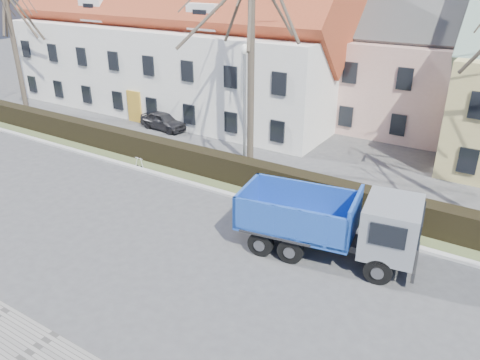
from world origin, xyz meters
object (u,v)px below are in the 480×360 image
Objects in this scene: dump_truck at (320,221)px; cart_frame at (136,162)px; streetlight at (245,113)px; parked_car_a at (164,121)px.

cart_frame is at bearing 159.59° from dump_truck.
streetlight reaches higher than dump_truck.
streetlight is 1.94× the size of parked_car_a.
cart_frame is at bearing -146.87° from parked_car_a.
parked_car_a is at bearing 157.03° from streetlight.
cart_frame is (-11.82, 2.47, -1.04)m from dump_truck.
dump_truck is 17.17m from parked_car_a.
streetlight reaches higher than cart_frame.
cart_frame is 6.71m from parked_car_a.
dump_truck is at bearing -11.78° from cart_frame.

